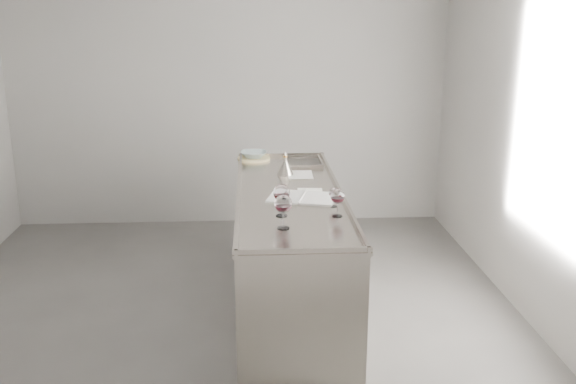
{
  "coord_description": "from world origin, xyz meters",
  "views": [
    {
      "loc": [
        0.23,
        -4.16,
        2.24
      ],
      "look_at": [
        0.47,
        0.05,
        1.02
      ],
      "focal_mm": 40.0,
      "sensor_mm": 36.0,
      "label": 1
    }
  ],
  "objects": [
    {
      "name": "loose_paper_top",
      "position": [
        0.65,
        0.29,
        0.94
      ],
      "size": [
        0.2,
        0.27,
        0.0
      ],
      "primitive_type": "cube",
      "rotation": [
        0.0,
        0.0,
        -0.08
      ],
      "color": "silver",
      "rests_on": "counter"
    },
    {
      "name": "wine_glass_left",
      "position": [
        0.42,
        -0.47,
        1.09
      ],
      "size": [
        0.11,
        0.11,
        0.21
      ],
      "rotation": [
        0.0,
        0.0,
        -0.01
      ],
      "color": "white",
      "rests_on": "counter"
    },
    {
      "name": "trivet",
      "position": [
        0.25,
        1.38,
        0.95
      ],
      "size": [
        0.35,
        0.35,
        0.02
      ],
      "primitive_type": "cylinder",
      "rotation": [
        0.0,
        0.0,
        0.21
      ],
      "color": "beige",
      "rests_on": "counter"
    },
    {
      "name": "wine_funnel",
      "position": [
        0.5,
        0.83,
        1.0
      ],
      "size": [
        0.14,
        0.14,
        0.2
      ],
      "rotation": [
        0.0,
        0.0,
        -0.43
      ],
      "color": "#9C948A",
      "rests_on": "counter"
    },
    {
      "name": "notebook",
      "position": [
        0.58,
        0.16,
        0.95
      ],
      "size": [
        0.53,
        0.43,
        0.02
      ],
      "rotation": [
        0.0,
        0.0,
        -0.26
      ],
      "color": "silver",
      "rests_on": "counter"
    },
    {
      "name": "wine_glass_small",
      "position": [
        0.78,
        -0.04,
        1.03
      ],
      "size": [
        0.06,
        0.06,
        0.13
      ],
      "rotation": [
        0.0,
        0.0,
        0.33
      ],
      "color": "white",
      "rests_on": "counter"
    },
    {
      "name": "loose_paper_under",
      "position": [
        0.62,
        0.81,
        0.94
      ],
      "size": [
        0.2,
        0.29,
        0.0
      ],
      "primitive_type": "cube",
      "rotation": [
        0.0,
        0.0,
        -0.03
      ],
      "color": "silver",
      "rests_on": "counter"
    },
    {
      "name": "ceramic_bowl",
      "position": [
        0.25,
        1.38,
        0.99
      ],
      "size": [
        0.23,
        0.23,
        0.06
      ],
      "primitive_type": "imported",
      "rotation": [
        0.0,
        0.0,
        -0.01
      ],
      "color": "#90A5A7",
      "rests_on": "trivet"
    },
    {
      "name": "counter",
      "position": [
        0.5,
        0.3,
        0.47
      ],
      "size": [
        0.77,
        2.42,
        0.97
      ],
      "color": "#9F978E",
      "rests_on": "ground"
    },
    {
      "name": "wine_glass_middle",
      "position": [
        0.42,
        -0.23,
        1.09
      ],
      "size": [
        0.11,
        0.11,
        0.21
      ],
      "rotation": [
        0.0,
        0.0,
        -0.21
      ],
      "color": "white",
      "rests_on": "counter"
    },
    {
      "name": "room_shell",
      "position": [
        0.0,
        0.0,
        1.4
      ],
      "size": [
        4.54,
        5.04,
        2.84
      ],
      "color": "#4B4947",
      "rests_on": "ground"
    },
    {
      "name": "wine_glass_right",
      "position": [
        0.78,
        -0.25,
        1.07
      ],
      "size": [
        0.09,
        0.09,
        0.19
      ],
      "rotation": [
        0.0,
        0.0,
        -0.18
      ],
      "color": "white",
      "rests_on": "counter"
    }
  ]
}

